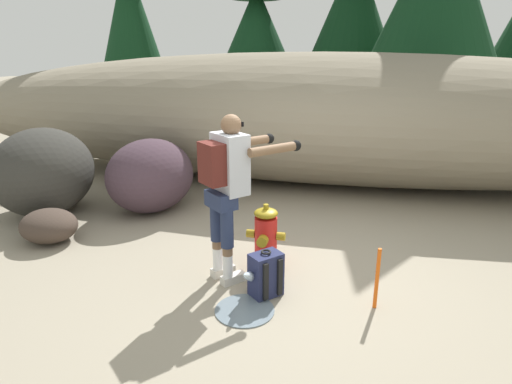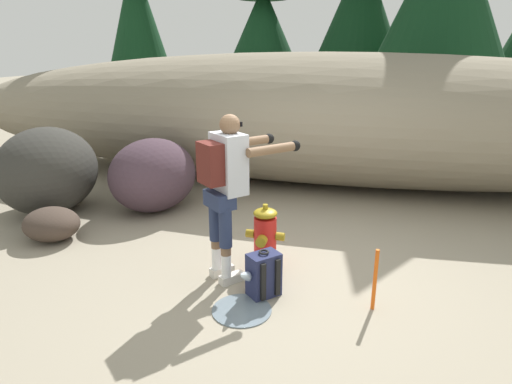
# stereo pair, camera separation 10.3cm
# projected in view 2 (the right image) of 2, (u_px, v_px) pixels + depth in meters

# --- Properties ---
(ground_plane) EXTENTS (56.00, 56.00, 0.04)m
(ground_plane) POSITION_uv_depth(u_px,v_px,m) (281.00, 277.00, 4.70)
(ground_plane) COLOR gray
(dirt_embankment) EXTENTS (14.72, 3.20, 2.23)m
(dirt_embankment) POSITION_uv_depth(u_px,v_px,m) (324.00, 118.00, 7.74)
(dirt_embankment) COLOR gray
(dirt_embankment) RESTS_ON ground_plane
(fire_hydrant) EXTENTS (0.42, 0.38, 0.72)m
(fire_hydrant) POSITION_uv_depth(u_px,v_px,m) (265.00, 239.00, 4.79)
(fire_hydrant) COLOR red
(fire_hydrant) RESTS_ON ground_plane
(hydrant_water_jet) EXTENTS (0.55, 1.04, 0.53)m
(hydrant_water_jet) POSITION_uv_depth(u_px,v_px,m) (249.00, 287.00, 4.26)
(hydrant_water_jet) COLOR silver
(hydrant_water_jet) RESTS_ON ground_plane
(utility_worker) EXTENTS (0.93, 0.99, 1.71)m
(utility_worker) POSITION_uv_depth(u_px,v_px,m) (228.00, 179.00, 4.31)
(utility_worker) COLOR beige
(utility_worker) RESTS_ON ground_plane
(spare_backpack) EXTENTS (0.36, 0.36, 0.47)m
(spare_backpack) POSITION_uv_depth(u_px,v_px,m) (263.00, 275.00, 4.26)
(spare_backpack) COLOR #23284C
(spare_backpack) RESTS_ON ground_plane
(boulder_large) EXTENTS (1.32, 1.56, 1.24)m
(boulder_large) POSITION_uv_depth(u_px,v_px,m) (48.00, 171.00, 6.32)
(boulder_large) COLOR #33322E
(boulder_large) RESTS_ON ground_plane
(boulder_mid) EXTENTS (1.55, 1.66, 1.07)m
(boulder_mid) POSITION_uv_depth(u_px,v_px,m) (153.00, 175.00, 6.42)
(boulder_mid) COLOR #42313B
(boulder_mid) RESTS_ON ground_plane
(boulder_small) EXTENTS (0.86, 0.80, 0.41)m
(boulder_small) POSITION_uv_depth(u_px,v_px,m) (51.00, 224.00, 5.51)
(boulder_small) COLOR #40342B
(boulder_small) RESTS_ON ground_plane
(pine_tree_left) EXTENTS (2.09, 2.09, 5.40)m
(pine_tree_left) POSITION_uv_depth(u_px,v_px,m) (263.00, 12.00, 11.97)
(pine_tree_left) COLOR #47331E
(pine_tree_left) RESTS_ON ground_plane
(survey_stake) EXTENTS (0.04, 0.04, 0.60)m
(survey_stake) POSITION_uv_depth(u_px,v_px,m) (375.00, 280.00, 4.00)
(survey_stake) COLOR #E55914
(survey_stake) RESTS_ON ground_plane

